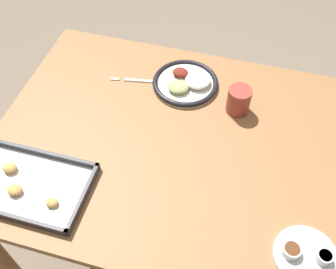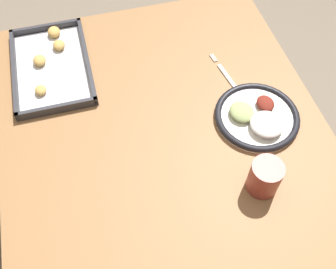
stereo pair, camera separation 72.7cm
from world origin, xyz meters
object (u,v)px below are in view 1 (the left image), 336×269
(dinner_plate, at_px, (186,83))
(fork, at_px, (142,81))
(saucer_plate, at_px, (306,255))
(baking_tray, at_px, (26,184))
(drinking_cup, at_px, (239,100))

(dinner_plate, distance_m, fork, 0.17)
(saucer_plate, bearing_deg, dinner_plate, -49.67)
(dinner_plate, height_order, fork, dinner_plate)
(dinner_plate, bearing_deg, baking_tray, 56.58)
(saucer_plate, distance_m, drinking_cup, 0.55)
(baking_tray, height_order, drinking_cup, drinking_cup)
(dinner_plate, xyz_separation_m, fork, (0.17, 0.02, -0.01))
(dinner_plate, relative_size, baking_tray, 0.66)
(saucer_plate, height_order, baking_tray, saucer_plate)
(fork, xyz_separation_m, baking_tray, (0.20, 0.53, 0.01))
(dinner_plate, bearing_deg, drinking_cup, 160.82)
(fork, xyz_separation_m, drinking_cup, (-0.37, 0.05, 0.05))
(saucer_plate, distance_m, baking_tray, 0.84)
(saucer_plate, bearing_deg, baking_tray, 0.08)
(dinner_plate, height_order, drinking_cup, drinking_cup)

